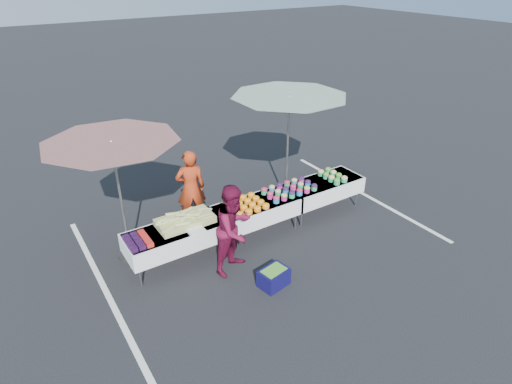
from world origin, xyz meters
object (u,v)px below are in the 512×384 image
table_left (175,237)px  umbrella_right (289,105)px  table_center (256,210)px  umbrella_left (113,152)px  vendor (191,188)px  table_right (323,188)px  storage_bin (274,277)px  customer (234,229)px

table_left → umbrella_right: umbrella_right is taller
table_center → umbrella_left: bearing=164.8°
table_center → vendor: size_ratio=1.09×
table_right → storage_bin: (-2.43, -1.55, -0.41)m
table_left → umbrella_right: 3.72m
umbrella_right → storage_bin: umbrella_right is taller
table_left → vendor: size_ratio=1.09×
table_right → customer: bearing=-164.7°
customer → umbrella_left: (-1.55, 1.43, 1.34)m
table_left → customer: customer is taller
table_left → table_center: same height
umbrella_right → table_left: bearing=-165.8°
table_left → storage_bin: bearing=-53.0°
table_center → umbrella_right: (1.37, 0.80, 1.78)m
table_left → table_right: size_ratio=1.00×
umbrella_right → storage_bin: (-2.01, -2.35, -2.19)m
table_left → vendor: 1.46m
vendor → storage_bin: 2.78m
table_center → umbrella_right: bearing=30.2°
table_right → umbrella_left: bearing=171.0°
table_right → customer: size_ratio=1.08×
table_center → umbrella_right: 2.39m
table_left → customer: 1.17m
vendor → storage_bin: bearing=111.4°
table_right → customer: 2.86m
table_left → umbrella_right: (3.17, 0.80, 1.78)m
table_left → table_center: (1.80, 0.00, 0.00)m
table_left → vendor: (0.88, 1.13, 0.27)m
table_center → table_right: size_ratio=1.00×
table_center → umbrella_left: size_ratio=0.63×
table_right → umbrella_right: (-0.43, 0.80, 1.78)m
vendor → table_right: bearing=172.8°
storage_bin → table_center: bearing=57.4°
umbrella_right → storage_bin: size_ratio=5.88×
vendor → storage_bin: vendor is taller
table_center → customer: customer is taller
umbrella_right → customer: bearing=-146.3°
table_right → umbrella_right: size_ratio=0.55×
table_left → storage_bin: (1.17, -1.55, -0.41)m
table_right → umbrella_left: size_ratio=0.63×
customer → storage_bin: (0.32, -0.80, -0.69)m
customer → vendor: bearing=67.1°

